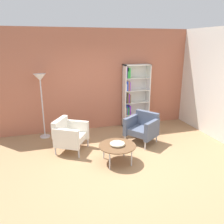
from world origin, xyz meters
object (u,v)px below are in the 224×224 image
armchair_spare_guest (69,134)px  floor_lamp_torchiere (41,85)px  bookshelf_tall (133,97)px  coffee_table_low (117,146)px  decorative_bowl (117,144)px  armchair_corner_red (143,127)px

armchair_spare_guest → floor_lamp_torchiere: size_ratio=0.54×
bookshelf_tall → coffee_table_low: 2.43m
bookshelf_tall → floor_lamp_torchiere: bearing=-177.0°
coffee_table_low → armchair_spare_guest: (-0.92, 0.88, 0.04)m
coffee_table_low → armchair_spare_guest: armchair_spare_guest is taller
bookshelf_tall → coffee_table_low: bearing=-119.8°
decorative_bowl → floor_lamp_torchiere: 2.63m
armchair_spare_guest → armchair_corner_red: same height
bookshelf_tall → armchair_spare_guest: (-2.10, -1.18, -0.51)m
coffee_table_low → armchair_corner_red: size_ratio=0.85×
coffee_table_low → decorative_bowl: (-0.00, 0.00, 0.06)m
armchair_corner_red → bookshelf_tall: bearing=134.6°
decorative_bowl → armchair_corner_red: (0.95, 0.83, -0.02)m
coffee_table_low → armchair_corner_red: armchair_corner_red is taller
coffee_table_low → decorative_bowl: size_ratio=2.50×
coffee_table_low → decorative_bowl: 0.06m
decorative_bowl → floor_lamp_torchiere: size_ratio=0.18×
coffee_table_low → armchair_spare_guest: size_ratio=0.85×
decorative_bowl → armchair_spare_guest: bearing=136.4°
armchair_spare_guest → decorative_bowl: bearing=-102.7°
coffee_table_low → floor_lamp_torchiere: floor_lamp_torchiere is taller
coffee_table_low → floor_lamp_torchiere: 2.65m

